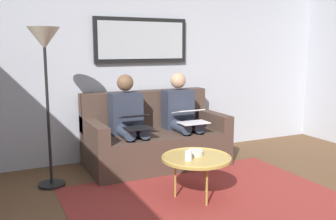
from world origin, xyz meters
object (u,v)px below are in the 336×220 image
couch (154,139)px  person_left (181,115)px  cup (188,156)px  person_right (129,119)px  framed_mirror (142,40)px  standing_lamp (45,56)px  bowl (195,153)px  laptop_white (191,116)px  coffee_table (196,158)px  laptop_black (136,121)px

couch → person_left: size_ratio=1.50×
cup → person_right: bearing=-82.5°
framed_mirror → person_left: framed_mirror is taller
person_right → standing_lamp: (0.95, 0.20, 0.76)m
cup → bowl: cup is taller
person_left → laptop_white: 0.24m
coffee_table → bowl: bearing=-110.2°
couch → bowl: (0.06, 1.16, 0.13)m
couch → framed_mirror: (0.00, -0.39, 1.24)m
cup → laptop_white: 1.13m
cup → coffee_table: bearing=-153.9°
person_left → laptop_white: person_left is taller
person_right → standing_lamp: standing_lamp is taller
coffee_table → laptop_white: 1.03m
couch → laptop_white: 0.57m
coffee_table → bowl: 0.07m
bowl → person_right: 1.14m
bowl → laptop_black: size_ratio=0.45×
couch → coffee_table: 1.22m
laptop_white → standing_lamp: bearing=-1.5°
person_right → laptop_black: bearing=90.0°
framed_mirror → standing_lamp: bearing=26.7°
person_left → laptop_black: (0.71, 0.24, 0.02)m
couch → standing_lamp: standing_lamp is taller
bowl → laptop_black: laptop_black is taller
framed_mirror → standing_lamp: 1.47m
cup → person_right: size_ratio=0.08×
coffee_table → standing_lamp: 1.83m
laptop_white → laptop_black: (0.71, 0.00, -0.00)m
bowl → person_right: (0.30, -1.09, 0.17)m
coffee_table → person_right: bearing=-76.4°
bowl → laptop_black: 0.92m
person_left → laptop_black: bearing=18.9°
couch → laptop_black: (0.36, 0.31, 0.31)m
bowl → laptop_white: bearing=-115.9°
person_left → framed_mirror: bearing=-52.1°
framed_mirror → bowl: framed_mirror is taller
coffee_table → laptop_black: bearing=-72.9°
coffee_table → bowl: bowl is taller
coffee_table → standing_lamp: bearing=-37.8°
person_left → person_right: size_ratio=1.00×
framed_mirror → coffee_table: framed_mirror is taller
framed_mirror → laptop_black: framed_mirror is taller
person_left → bowl: bearing=69.3°
coffee_table → laptop_black: 0.97m
laptop_black → standing_lamp: bearing=-2.7°
couch → laptop_white: bearing=139.1°
laptop_black → person_right: bearing=-90.0°
cup → standing_lamp: standing_lamp is taller
coffee_table → laptop_white: size_ratio=1.83×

